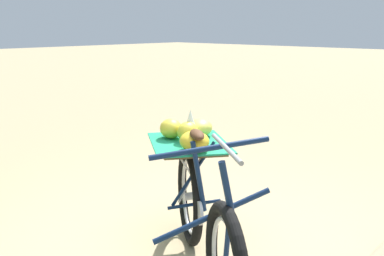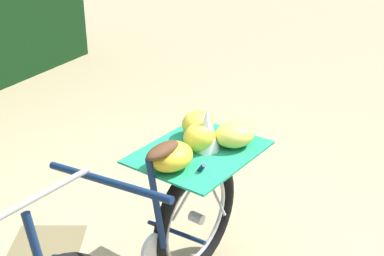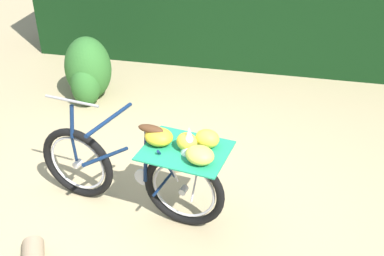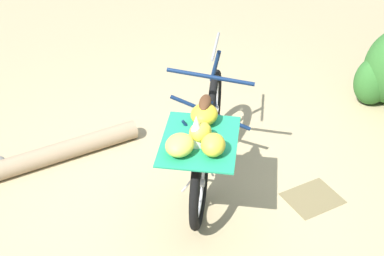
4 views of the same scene
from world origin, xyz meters
The scene contains 2 objects.
bicycle centered at (-0.03, -0.01, 0.51)m, with size 1.30×1.61×1.03m.
leaf_litter_patch centered at (-0.75, 0.54, 0.00)m, with size 0.44×0.36×0.01m, color olive.
Camera 2 is at (0.16, -2.12, 2.05)m, focal length 48.24 mm.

